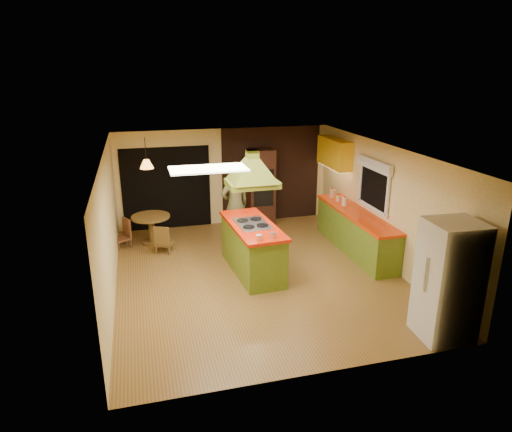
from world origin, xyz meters
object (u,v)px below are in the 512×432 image
object	(u,v)px
kitchen_island	(252,248)
refrigerator	(448,281)
dining_table	(151,224)
wall_oven	(261,187)
man	(235,205)
canister_large	(332,193)

from	to	relation	value
kitchen_island	refrigerator	xyz separation A→B (m)	(2.28, -3.00, 0.42)
refrigerator	dining_table	xyz separation A→B (m)	(-4.19, 5.12, -0.47)
refrigerator	wall_oven	world-z (taller)	wall_oven
man	dining_table	size ratio (longest dim) A/B	2.24
dining_table	canister_large	bearing A→B (deg)	-5.81
kitchen_island	man	size ratio (longest dim) A/B	1.05
man	wall_oven	bearing A→B (deg)	-146.20
dining_table	refrigerator	bearing A→B (deg)	-50.71
wall_oven	dining_table	distance (m)	2.98
man	refrigerator	world-z (taller)	man
kitchen_island	canister_large	bearing A→B (deg)	30.64
refrigerator	dining_table	bearing A→B (deg)	132.57
dining_table	kitchen_island	bearing A→B (deg)	-48.03
refrigerator	wall_oven	size ratio (longest dim) A/B	0.94
canister_large	wall_oven	bearing A→B (deg)	143.34
refrigerator	canister_large	size ratio (longest dim) A/B	9.20
dining_table	canister_large	world-z (taller)	canister_large
wall_oven	dining_table	bearing A→B (deg)	-166.81
man	dining_table	bearing A→B (deg)	-43.29
wall_oven	canister_large	size ratio (longest dim) A/B	9.77
kitchen_island	dining_table	distance (m)	2.86
dining_table	canister_large	xyz separation A→B (m)	(4.36, -0.44, 0.55)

